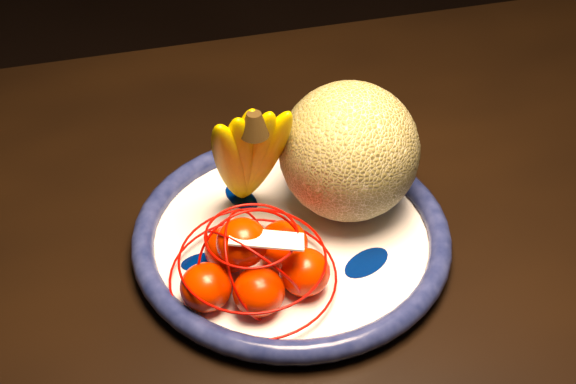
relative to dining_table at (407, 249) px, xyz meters
name	(u,v)px	position (x,y,z in m)	size (l,w,h in m)	color
dining_table	(407,249)	(0.00, 0.00, 0.00)	(1.53, 1.04, 0.72)	black
fruit_bowl	(291,237)	(-0.16, -0.01, 0.09)	(0.35, 0.35, 0.03)	white
cantaloupe	(349,151)	(-0.08, 0.01, 0.17)	(0.15, 0.15, 0.15)	olive
banana_bunch	(247,153)	(-0.19, 0.04, 0.18)	(0.11, 0.11, 0.17)	#DBB700
mandarin_bag	(254,264)	(-0.22, -0.06, 0.12)	(0.22, 0.22, 0.11)	#FF2500
price_tag	(267,239)	(-0.21, -0.08, 0.16)	(0.07, 0.03, 0.00)	white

